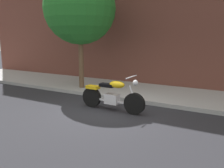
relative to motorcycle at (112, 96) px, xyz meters
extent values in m
plane|color=#28282D|center=(-0.18, -0.26, -0.46)|extent=(60.00, 60.00, 0.00)
cube|color=#A7A7A7|center=(-0.18, 2.58, -0.39)|extent=(21.40, 2.93, 0.14)
cylinder|color=black|center=(0.79, -0.02, -0.13)|extent=(0.67, 0.15, 0.66)
cylinder|color=black|center=(-0.78, 0.01, -0.13)|extent=(0.67, 0.15, 0.66)
cube|color=silver|center=(0.00, 0.00, -0.08)|extent=(0.45, 0.29, 0.32)
cube|color=silver|center=(0.00, 0.00, -0.15)|extent=(1.41, 0.11, 0.06)
ellipsoid|color=yellow|center=(0.18, -0.01, 0.40)|extent=(0.52, 0.27, 0.22)
cube|color=black|center=(-0.18, 0.00, 0.34)|extent=(0.48, 0.25, 0.10)
cube|color=yellow|center=(-0.73, 0.01, 0.22)|extent=(0.44, 0.25, 0.10)
cylinder|color=silver|center=(0.73, -0.02, 0.15)|extent=(0.27, 0.06, 0.58)
cylinder|color=silver|center=(0.67, -0.02, 0.68)|extent=(0.05, 0.70, 0.04)
sphere|color=silver|center=(0.81, -0.02, 0.52)|extent=(0.17, 0.17, 0.17)
cylinder|color=silver|center=(-0.24, 0.16, -0.18)|extent=(0.80, 0.11, 0.09)
cylinder|color=brown|center=(-2.54, 1.83, 0.86)|extent=(0.21, 0.21, 2.65)
sphere|color=#26742A|center=(-2.54, 1.83, 3.00)|extent=(2.97, 2.97, 2.97)
camera|label=1|loc=(3.53, -6.35, 1.88)|focal=37.85mm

